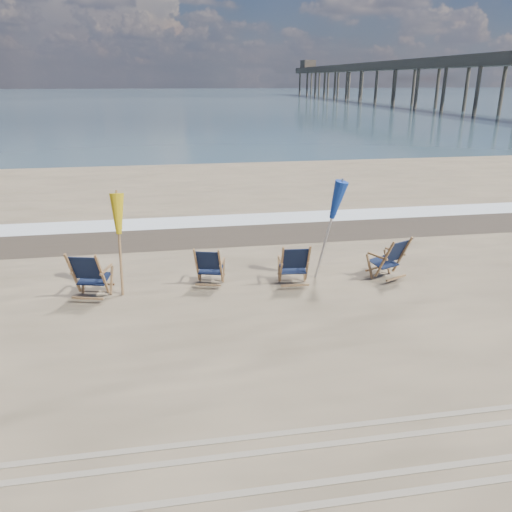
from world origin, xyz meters
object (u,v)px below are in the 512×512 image
at_px(umbrella_yellow, 117,220).
at_px(beach_chair_3, 402,257).
at_px(fishing_pier, 411,77).
at_px(umbrella_blue, 329,203).
at_px(beach_chair_2, 308,265).
at_px(beach_chair_1, 221,267).
at_px(beach_chair_0, 102,276).

bearing_deg(umbrella_yellow, beach_chair_3, -2.48).
bearing_deg(fishing_pier, umbrella_blue, -117.02).
xyz_separation_m(umbrella_blue, fishing_pier, (36.26, 71.12, 2.86)).
bearing_deg(beach_chair_2, beach_chair_1, -4.31).
bearing_deg(beach_chair_3, umbrella_blue, -32.81).
relative_size(beach_chair_0, beach_chair_1, 1.16).
xyz_separation_m(beach_chair_0, umbrella_yellow, (0.35, 0.45, 1.06)).
relative_size(beach_chair_3, fishing_pier, 0.01).
distance_m(beach_chair_3, umbrella_yellow, 6.38).
bearing_deg(umbrella_blue, beach_chair_1, -177.32).
relative_size(beach_chair_0, beach_chair_3, 1.05).
height_order(beach_chair_1, beach_chair_2, beach_chair_2).
bearing_deg(beach_chair_2, umbrella_blue, -138.15).
xyz_separation_m(umbrella_yellow, umbrella_blue, (4.54, -0.02, 0.17)).
distance_m(beach_chair_3, fishing_pier, 79.39).
relative_size(beach_chair_0, umbrella_blue, 0.48).
distance_m(beach_chair_0, fishing_pier, 82.64).
distance_m(beach_chair_2, beach_chair_3, 2.28).
bearing_deg(beach_chair_1, fishing_pier, -102.72).
bearing_deg(fishing_pier, beach_chair_0, -119.91).
bearing_deg(fishing_pier, beach_chair_3, -115.81).
relative_size(umbrella_blue, fishing_pier, 0.02).
relative_size(beach_chair_2, beach_chair_3, 0.98).
relative_size(beach_chair_0, umbrella_yellow, 0.52).
bearing_deg(umbrella_yellow, umbrella_blue, -0.27).
relative_size(beach_chair_1, umbrella_yellow, 0.45).
xyz_separation_m(beach_chair_0, beach_chair_3, (6.63, 0.18, -0.03)).
bearing_deg(umbrella_yellow, fishing_pier, 60.15).
relative_size(beach_chair_2, fishing_pier, 0.01).
height_order(beach_chair_0, umbrella_yellow, umbrella_yellow).
bearing_deg(beach_chair_3, beach_chair_2, -20.62).
xyz_separation_m(beach_chair_2, fishing_pier, (36.80, 71.53, 4.13)).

